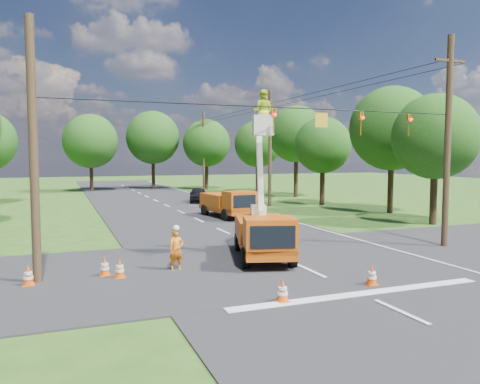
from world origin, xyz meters
name	(u,v)px	position (x,y,z in m)	size (l,w,h in m)	color
ground	(181,212)	(0.00, 20.00, 0.00)	(140.00, 140.00, 0.00)	#265018
road_main	(181,212)	(0.00, 20.00, 0.00)	(12.00, 100.00, 0.06)	black
road_cross	(286,261)	(0.00, 2.00, 0.00)	(56.00, 10.00, 0.07)	black
stop_bar	(361,295)	(0.00, -3.20, 0.00)	(9.00, 0.45, 0.02)	silver
edge_line	(248,209)	(5.60, 20.00, 0.00)	(0.12, 90.00, 0.02)	silver
bucket_truck	(264,222)	(-0.76, 2.61, 1.57)	(3.37, 5.65, 7.12)	#C14C0D
second_truck	(228,203)	(2.35, 15.72, 1.04)	(2.65, 5.53, 1.99)	#C14C0D
ground_worker	(176,250)	(-4.65, 1.99, 0.80)	(0.58, 0.38, 1.60)	orange
distant_car	(198,195)	(3.54, 27.32, 0.70)	(1.66, 4.13, 1.41)	black
traffic_cone_0	(283,291)	(-2.65, -3.01, 0.36)	(0.38, 0.38, 0.71)	#DC4C0B
traffic_cone_1	(372,275)	(0.96, -2.43, 0.36)	(0.38, 0.38, 0.71)	#DC4C0B
traffic_cone_2	(268,232)	(1.45, 6.97, 0.36)	(0.38, 0.38, 0.71)	#DC4C0B
traffic_cone_3	(269,219)	(3.64, 11.63, 0.36)	(0.38, 0.38, 0.71)	#DC4C0B
traffic_cone_4	(120,269)	(-6.80, 1.56, 0.36)	(0.38, 0.38, 0.71)	#DC4C0B
traffic_cone_5	(105,267)	(-7.27, 2.06, 0.36)	(0.38, 0.38, 0.71)	#DC4C0B
traffic_cone_6	(28,276)	(-9.77, 1.65, 0.36)	(0.38, 0.38, 0.71)	#DC4C0B
traffic_cone_7	(263,210)	(5.31, 16.36, 0.36)	(0.38, 0.38, 0.71)	#DC4C0B
pole_right_near	(448,140)	(8.50, 2.00, 5.11)	(1.80, 0.30, 10.00)	#4C3823
pole_right_mid	(270,147)	(8.50, 22.00, 5.11)	(1.80, 0.30, 10.00)	#4C3823
pole_right_far	(204,150)	(8.50, 42.00, 5.11)	(1.80, 0.30, 10.00)	#4C3823
pole_left	(33,151)	(-9.50, 2.00, 4.50)	(0.30, 0.30, 9.00)	#4C3823
signal_span	(334,120)	(2.23, 1.99, 5.88)	(18.00, 0.29, 1.07)	black
tree_right_a	(435,137)	(13.50, 8.00, 5.56)	(5.40, 5.40, 8.28)	#382616
tree_right_b	(392,129)	(15.00, 14.00, 6.43)	(6.40, 6.40, 9.65)	#382616
tree_right_c	(323,145)	(13.20, 21.00, 5.31)	(5.00, 5.00, 7.83)	#382616
tree_right_d	(296,134)	(14.80, 29.00, 6.68)	(6.00, 6.00, 9.70)	#382616
tree_right_e	(258,144)	(13.80, 37.00, 5.81)	(5.60, 5.60, 8.63)	#382616
tree_far_a	(91,141)	(-5.00, 45.00, 6.19)	(6.60, 6.60, 9.50)	#382616
tree_far_b	(153,138)	(3.00, 47.00, 6.81)	(7.00, 7.00, 10.32)	#382616
tree_far_c	(206,143)	(9.50, 44.00, 6.06)	(6.20, 6.20, 9.18)	#382616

